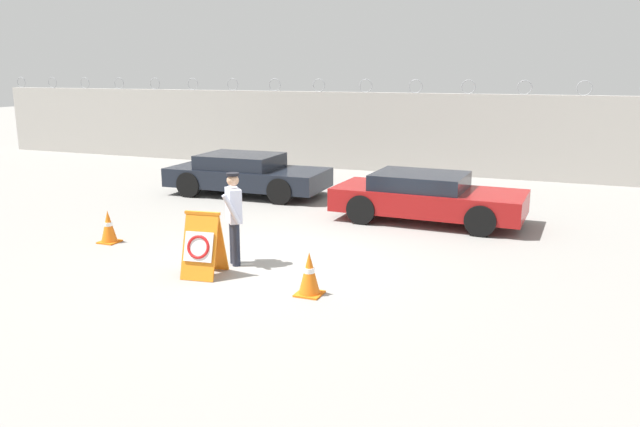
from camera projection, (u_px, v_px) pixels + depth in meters
name	position (u px, v px, depth m)	size (l,w,h in m)	color
ground_plane	(274.00, 263.00, 11.63)	(90.00, 90.00, 0.00)	gray
perimeter_wall	(414.00, 133.00, 21.42)	(36.00, 0.30, 3.19)	#ADA8A0
barricade_sign	(203.00, 244.00, 10.82)	(0.70, 0.81, 1.15)	orange
security_guard	(234.00, 214.00, 11.36)	(0.48, 0.64, 1.72)	#232838
traffic_cone_near	(309.00, 274.00, 9.93)	(0.41, 0.41, 0.71)	orange
traffic_cone_mid	(108.00, 227.00, 12.95)	(0.39, 0.39, 0.68)	orange
parked_car_front_coupe	(246.00, 174.00, 17.85)	(4.56, 2.07, 1.16)	black
parked_car_rear_sedan	(427.00, 197.00, 14.69)	(4.47, 2.04, 1.15)	black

